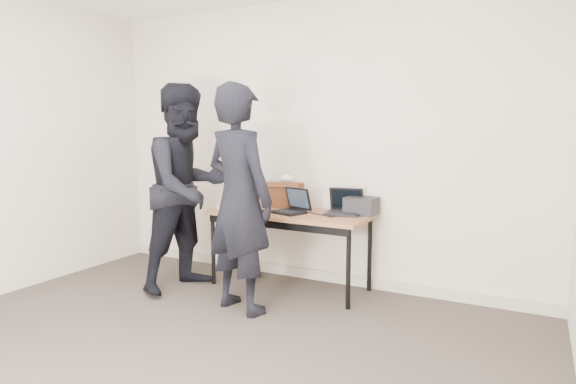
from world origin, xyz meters
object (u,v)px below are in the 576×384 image
Objects in this scene: leather_satchel at (284,194)px; desk at (289,218)px; laptop_center at (291,207)px; equipment_box at (361,206)px; person_observer at (188,188)px; laptop_beige at (241,203)px; person_typist at (239,199)px; laptop_right at (344,208)px.

desk is at bearing -59.53° from leather_satchel.
desk is 0.12m from laptop_center.
laptop_center reaches higher than equipment_box.
laptop_center is 1.36× the size of equipment_box.
person_observer reaches higher than equipment_box.
desk is at bearing -49.95° from person_observer.
person_typist reaches higher than laptop_beige.
laptop_center is (0.03, -0.02, 0.11)m from desk.
desk is 0.67m from equipment_box.
desk is 4.31× the size of laptop_right.
laptop_center is at bearing -26.95° from desk.
laptop_beige is (-0.50, -0.03, 0.11)m from desk.
person_observer is (-0.87, -0.40, 0.17)m from laptop_center.
laptop_right is 1.30× the size of equipment_box.
laptop_center is 0.20× the size of person_typist.
person_typist reaches higher than desk.
person_observer reaches higher than desk.
leather_satchel is 0.91m from person_typist.
laptop_beige is at bearing -159.28° from laptop_center.
laptop_center is at bearing -56.89° from leather_satchel.
laptop_beige is 0.54m from person_observer.
desk is at bearing -84.44° from person_typist.
laptop_right is (0.45, 0.16, 0.00)m from laptop_center.
person_typist is (0.07, -0.91, 0.07)m from leather_satchel.
laptop_center is 0.97× the size of leather_satchel.
person_typist is at bearing -96.18° from person_observer.
laptop_center is 0.63m from equipment_box.
person_observer is at bearing -164.89° from laptop_right.
laptop_right is (0.99, 0.17, -0.00)m from laptop_beige.
equipment_box is 0.14× the size of person_observer.
desk is 0.82× the size of person_typist.
desk is 3.98× the size of leather_satchel.
equipment_box is 0.15× the size of person_typist.
desk is 0.52m from laptop_right.
laptop_right is at bearing 17.29° from desk.
equipment_box is (0.14, 0.05, 0.03)m from laptop_right.
person_observer reaches higher than person_typist.
person_typist is 0.77m from person_observer.
laptop_right is at bearing -111.46° from person_typist.
equipment_box is at bearing 11.61° from laptop_right.
person_observer is at bearing -5.15° from person_typist.
laptop_right is 0.16m from equipment_box.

